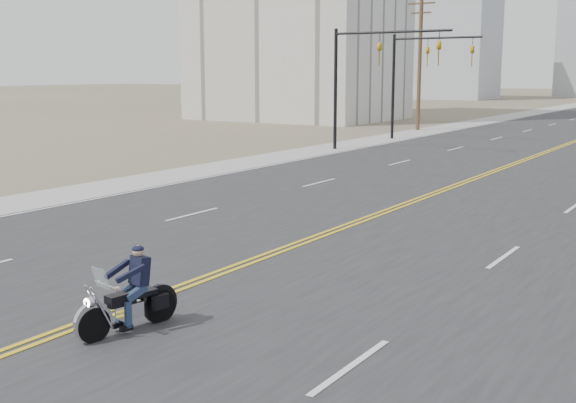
# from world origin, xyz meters

# --- Properties ---
(sidewalk_left) EXTENTS (3.00, 200.00, 0.01)m
(sidewalk_left) POSITION_xyz_m (-11.50, 70.00, 0.01)
(sidewalk_left) COLOR #A5A5A0
(sidewalk_left) RESTS_ON ground
(traffic_mast_left) EXTENTS (7.10, 0.26, 7.00)m
(traffic_mast_left) POSITION_xyz_m (-8.98, 32.00, 4.94)
(traffic_mast_left) COLOR black
(traffic_mast_left) RESTS_ON ground
(traffic_mast_far) EXTENTS (6.10, 0.26, 7.00)m
(traffic_mast_far) POSITION_xyz_m (-9.31, 40.00, 4.87)
(traffic_mast_far) COLOR black
(traffic_mast_far) RESTS_ON ground
(utility_pole_left) EXTENTS (2.20, 0.30, 10.50)m
(utility_pole_left) POSITION_xyz_m (-12.50, 48.00, 5.48)
(utility_pole_left) COLOR brown
(utility_pole_left) RESTS_ON ground
(haze_bldg_a) EXTENTS (14.00, 12.00, 22.00)m
(haze_bldg_a) POSITION_xyz_m (-35.00, 115.00, 11.00)
(haze_bldg_a) COLOR #B7BCC6
(haze_bldg_a) RESTS_ON ground
(haze_bldg_f) EXTENTS (12.00, 12.00, 16.00)m
(haze_bldg_f) POSITION_xyz_m (-50.00, 130.00, 8.00)
(haze_bldg_f) COLOR #ADB2B7
(haze_bldg_f) RESTS_ON ground
(motorcyclist) EXTENTS (1.16, 2.07, 1.53)m
(motorcyclist) POSITION_xyz_m (0.96, 3.26, 0.76)
(motorcyclist) COLOR black
(motorcyclist) RESTS_ON ground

